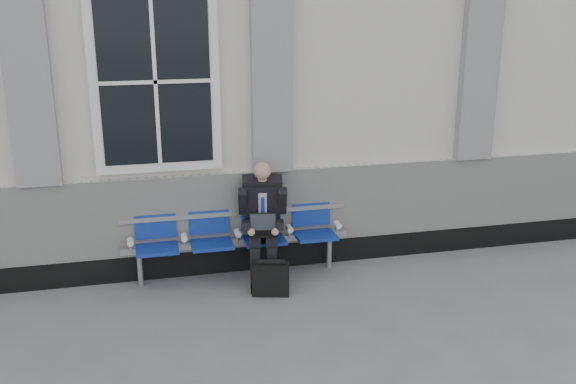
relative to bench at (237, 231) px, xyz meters
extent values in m
plane|color=slate|center=(-1.16, -1.32, -0.55)|extent=(70.00, 70.00, 0.00)
cube|color=beige|center=(-1.16, 2.18, 1.55)|extent=(14.00, 4.00, 4.20)
cube|color=black|center=(-1.16, 0.15, -0.40)|extent=(14.00, 0.10, 0.30)
cube|color=silver|center=(-1.16, 0.14, 0.20)|extent=(14.00, 0.08, 0.90)
cube|color=gray|center=(-2.06, 0.12, 1.85)|extent=(0.45, 0.14, 2.40)
cube|color=gray|center=(0.44, 0.12, 1.85)|extent=(0.45, 0.14, 2.40)
cube|color=gray|center=(2.94, 0.12, 1.85)|extent=(0.45, 0.14, 2.40)
cube|color=white|center=(-0.81, 0.14, 1.70)|extent=(1.35, 0.10, 1.95)
cube|color=black|center=(-0.81, 0.09, 1.70)|extent=(1.15, 0.02, 1.75)
cube|color=#9EA0A3|center=(0.00, -0.02, -0.13)|extent=(2.60, 0.07, 0.07)
cube|color=#9EA0A3|center=(0.00, 0.10, 0.18)|extent=(2.60, 0.05, 0.05)
cylinder|color=#9EA0A3|center=(-1.10, -0.02, -0.36)|extent=(0.06, 0.06, 0.39)
cylinder|color=#9EA0A3|center=(1.10, -0.02, -0.36)|extent=(0.06, 0.06, 0.39)
cube|color=navy|center=(-0.90, -0.10, -0.10)|extent=(0.46, 0.42, 0.07)
cube|color=navy|center=(-0.90, 0.11, 0.16)|extent=(0.46, 0.10, 0.40)
cube|color=navy|center=(-0.30, -0.10, -0.10)|extent=(0.46, 0.42, 0.07)
cube|color=navy|center=(-0.30, 0.11, 0.16)|extent=(0.46, 0.10, 0.40)
cube|color=navy|center=(0.30, -0.10, -0.10)|extent=(0.46, 0.42, 0.07)
cube|color=navy|center=(0.30, 0.11, 0.16)|extent=(0.46, 0.10, 0.40)
cube|color=navy|center=(0.90, -0.10, -0.10)|extent=(0.46, 0.42, 0.07)
cube|color=navy|center=(0.90, 0.11, 0.16)|extent=(0.46, 0.10, 0.40)
cylinder|color=white|center=(-1.18, -0.07, 0.00)|extent=(0.07, 0.12, 0.07)
cylinder|color=white|center=(-0.60, -0.07, 0.00)|extent=(0.07, 0.12, 0.07)
cylinder|color=white|center=(0.00, -0.07, 0.00)|extent=(0.07, 0.12, 0.07)
cylinder|color=white|center=(0.60, -0.07, 0.00)|extent=(0.07, 0.12, 0.07)
cylinder|color=white|center=(1.18, -0.07, 0.00)|extent=(0.07, 0.12, 0.07)
cube|color=black|center=(0.13, -0.43, -0.51)|extent=(0.14, 0.26, 0.08)
cube|color=black|center=(0.31, -0.46, -0.51)|extent=(0.14, 0.26, 0.08)
cube|color=black|center=(0.14, -0.37, -0.31)|extent=(0.13, 0.14, 0.47)
cube|color=black|center=(0.32, -0.40, -0.31)|extent=(0.13, 0.14, 0.47)
cube|color=black|center=(0.18, -0.17, -0.02)|extent=(0.20, 0.43, 0.13)
cube|color=black|center=(0.36, -0.20, -0.02)|extent=(0.20, 0.43, 0.13)
cube|color=black|center=(0.30, -0.01, 0.29)|extent=(0.44, 0.38, 0.59)
cube|color=#ABC2E1|center=(0.28, -0.11, 0.31)|extent=(0.11, 0.10, 0.33)
cube|color=#2A24AB|center=(0.28, -0.12, 0.29)|extent=(0.05, 0.08, 0.28)
cube|color=black|center=(0.30, -0.03, 0.57)|extent=(0.48, 0.29, 0.13)
cylinder|color=tan|center=(0.29, -0.08, 0.63)|extent=(0.10, 0.10, 0.09)
sphere|color=tan|center=(0.28, -0.13, 0.72)|extent=(0.19, 0.19, 0.19)
cube|color=black|center=(0.07, -0.06, 0.36)|extent=(0.14, 0.28, 0.34)
cube|color=black|center=(0.51, -0.14, 0.36)|extent=(0.14, 0.28, 0.34)
cube|color=black|center=(0.07, -0.23, 0.14)|extent=(0.13, 0.30, 0.13)
cube|color=black|center=(0.44, -0.29, 0.14)|extent=(0.13, 0.30, 0.13)
sphere|color=tan|center=(0.11, -0.36, 0.10)|extent=(0.08, 0.08, 0.08)
sphere|color=tan|center=(0.36, -0.41, 0.10)|extent=(0.08, 0.08, 0.08)
cube|color=black|center=(0.25, -0.31, 0.06)|extent=(0.34, 0.26, 0.02)
cube|color=black|center=(0.27, -0.21, 0.15)|extent=(0.32, 0.14, 0.20)
cube|color=black|center=(0.26, -0.22, 0.15)|extent=(0.28, 0.11, 0.17)
cube|color=black|center=(0.27, -0.58, -0.37)|extent=(0.43, 0.26, 0.36)
cylinder|color=black|center=(0.27, -0.58, -0.17)|extent=(0.32, 0.14, 0.06)
camera|label=1|loc=(-1.00, -6.79, 2.58)|focal=40.00mm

